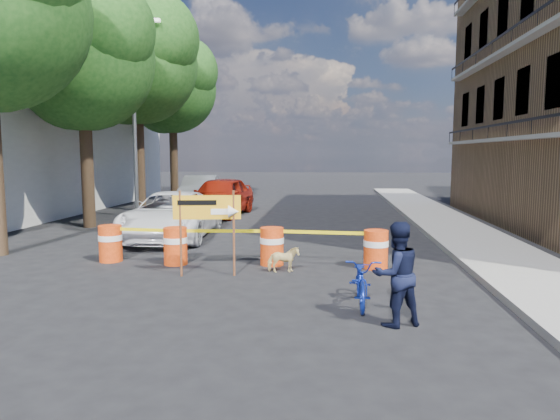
% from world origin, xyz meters
% --- Properties ---
extents(ground, '(120.00, 120.00, 0.00)m').
position_xyz_m(ground, '(0.00, 0.00, 0.00)').
color(ground, black).
rests_on(ground, ground).
extents(sidewalk_east, '(2.40, 40.00, 0.15)m').
position_xyz_m(sidewalk_east, '(6.20, 6.00, 0.07)').
color(sidewalk_east, gray).
rests_on(sidewalk_east, ground).
extents(tree_mid_a, '(5.25, 5.00, 8.68)m').
position_xyz_m(tree_mid_a, '(-6.74, 7.00, 6.01)').
color(tree_mid_a, '#332316').
rests_on(tree_mid_a, ground).
extents(tree_mid_b, '(5.67, 5.40, 9.62)m').
position_xyz_m(tree_mid_b, '(-6.73, 12.00, 6.71)').
color(tree_mid_b, '#332316').
rests_on(tree_mid_b, ground).
extents(tree_far, '(5.04, 4.80, 8.84)m').
position_xyz_m(tree_far, '(-6.74, 17.00, 6.22)').
color(tree_far, '#332316').
rests_on(tree_far, ground).
extents(streetlamp, '(1.25, 0.18, 8.00)m').
position_xyz_m(streetlamp, '(-5.93, 9.50, 4.38)').
color(streetlamp, gray).
rests_on(streetlamp, ground).
extents(barrel_far_left, '(0.58, 0.58, 0.90)m').
position_xyz_m(barrel_far_left, '(-3.52, 1.55, 0.47)').
color(barrel_far_left, red).
rests_on(barrel_far_left, ground).
extents(barrel_mid_left, '(0.58, 0.58, 0.90)m').
position_xyz_m(barrel_mid_left, '(-1.81, 1.39, 0.47)').
color(barrel_mid_left, red).
rests_on(barrel_mid_left, ground).
extents(barrel_mid_right, '(0.58, 0.58, 0.90)m').
position_xyz_m(barrel_mid_right, '(0.51, 1.58, 0.47)').
color(barrel_mid_right, red).
rests_on(barrel_mid_right, ground).
extents(barrel_far_right, '(0.58, 0.58, 0.90)m').
position_xyz_m(barrel_far_right, '(2.96, 1.43, 0.47)').
color(barrel_far_right, red).
rests_on(barrel_far_right, ground).
extents(detour_sign, '(1.45, 0.34, 1.88)m').
position_xyz_m(detour_sign, '(-0.57, 0.35, 1.38)').
color(detour_sign, '#592D19').
rests_on(detour_sign, ground).
extents(pedestrian, '(0.98, 0.89, 1.64)m').
position_xyz_m(pedestrian, '(2.92, -2.45, 0.82)').
color(pedestrian, black).
rests_on(pedestrian, ground).
extents(bicycle, '(0.59, 0.89, 1.69)m').
position_xyz_m(bicycle, '(2.46, -1.43, 0.85)').
color(bicycle, '#1630B5').
rests_on(bicycle, ground).
extents(dog, '(0.75, 0.46, 0.59)m').
position_xyz_m(dog, '(0.85, 0.82, 0.29)').
color(dog, '#E2CA81').
rests_on(dog, ground).
extents(suv_white, '(2.65, 5.33, 1.45)m').
position_xyz_m(suv_white, '(-3.07, 5.08, 0.73)').
color(suv_white, white).
rests_on(suv_white, ground).
extents(sedan_red, '(2.47, 5.07, 1.67)m').
position_xyz_m(sedan_red, '(-2.80, 10.82, 0.83)').
color(sedan_red, maroon).
rests_on(sedan_red, ground).
extents(sedan_silver, '(2.14, 4.80, 1.53)m').
position_xyz_m(sedan_silver, '(-4.80, 14.98, 0.77)').
color(sedan_silver, '#AAAEB2').
rests_on(sedan_silver, ground).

